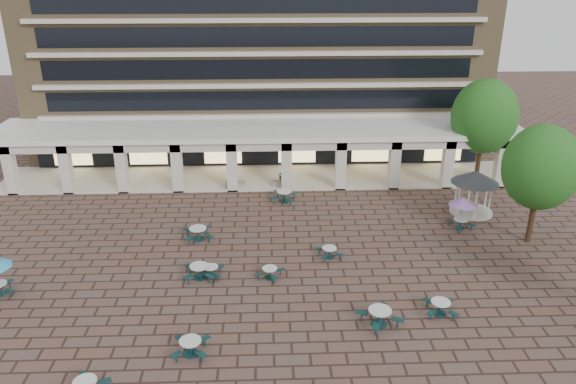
% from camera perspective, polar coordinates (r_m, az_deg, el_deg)
% --- Properties ---
extents(ground, '(120.00, 120.00, 0.00)m').
position_cam_1_polar(ground, '(33.16, -3.08, -8.01)').
color(ground, brown).
rests_on(ground, ground).
extents(apartment_building, '(40.00, 15.50, 25.20)m').
position_cam_1_polar(apartment_building, '(54.11, -3.03, 18.17)').
color(apartment_building, '#8C744F').
rests_on(apartment_building, ground).
extents(retail_arcade, '(42.00, 6.60, 4.40)m').
position_cam_1_polar(retail_arcade, '(45.47, -2.93, 4.91)').
color(retail_arcade, white).
rests_on(retail_arcade, ground).
extents(picnic_table_1, '(1.77, 1.77, 0.77)m').
position_cam_1_polar(picnic_table_1, '(27.09, -9.87, -15.15)').
color(picnic_table_1, '#123637').
rests_on(picnic_table_1, ground).
extents(picnic_table_3, '(2.38, 2.38, 0.87)m').
position_cam_1_polar(picnic_table_3, '(28.86, 9.30, -12.30)').
color(picnic_table_3, '#123637').
rests_on(picnic_table_3, ground).
extents(picnic_table_5, '(1.56, 1.56, 0.64)m').
position_cam_1_polar(picnic_table_5, '(32.70, -7.85, -7.90)').
color(picnic_table_5, '#123637').
rests_on(picnic_table_5, ground).
extents(picnic_table_7, '(1.79, 1.79, 0.75)m').
position_cam_1_polar(picnic_table_7, '(30.29, 15.22, -11.17)').
color(picnic_table_7, '#123637').
rests_on(picnic_table_7, ground).
extents(picnic_table_8, '(1.90, 1.90, 0.81)m').
position_cam_1_polar(picnic_table_8, '(32.58, -9.01, -7.90)').
color(picnic_table_8, '#123637').
rests_on(picnic_table_8, ground).
extents(picnic_table_9, '(1.77, 1.77, 0.65)m').
position_cam_1_polar(picnic_table_9, '(32.28, -1.86, -8.12)').
color(picnic_table_9, '#123637').
rests_on(picnic_table_9, ground).
extents(picnic_table_10, '(1.71, 1.71, 0.66)m').
position_cam_1_polar(picnic_table_10, '(34.40, 4.22, -6.06)').
color(picnic_table_10, '#123637').
rests_on(picnic_table_10, ground).
extents(picnic_table_11, '(1.97, 1.97, 2.27)m').
position_cam_1_polar(picnic_table_11, '(38.93, 17.38, -1.01)').
color(picnic_table_11, '#123637').
rests_on(picnic_table_11, ground).
extents(picnic_table_12, '(2.14, 2.14, 0.84)m').
position_cam_1_polar(picnic_table_12, '(36.78, -9.14, -4.09)').
color(picnic_table_12, '#123637').
rests_on(picnic_table_12, ground).
extents(picnic_table_13, '(2.25, 2.25, 0.86)m').
position_cam_1_polar(picnic_table_13, '(41.86, -0.40, -0.32)').
color(picnic_table_13, '#123637').
rests_on(picnic_table_13, ground).
extents(gazebo, '(3.36, 3.36, 3.13)m').
position_cam_1_polar(gazebo, '(41.51, 18.45, 0.99)').
color(gazebo, beige).
rests_on(gazebo, ground).
extents(tree_east_a, '(4.66, 4.66, 7.77)m').
position_cam_1_polar(tree_east_a, '(37.62, 24.32, 2.29)').
color(tree_east_a, '#392317').
rests_on(tree_east_a, ground).
extents(tree_east_c, '(5.08, 5.08, 8.47)m').
position_cam_1_polar(tree_east_c, '(46.35, 19.34, 7.25)').
color(tree_east_c, '#392317').
rests_on(tree_east_c, ground).
extents(planter_left, '(1.50, 0.67, 1.17)m').
position_cam_1_polar(planter_left, '(44.63, -5.38, 0.97)').
color(planter_left, gray).
rests_on(planter_left, ground).
extents(planter_right, '(1.50, 0.84, 1.34)m').
position_cam_1_polar(planter_right, '(44.52, -0.58, 1.21)').
color(planter_right, gray).
rests_on(planter_right, ground).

